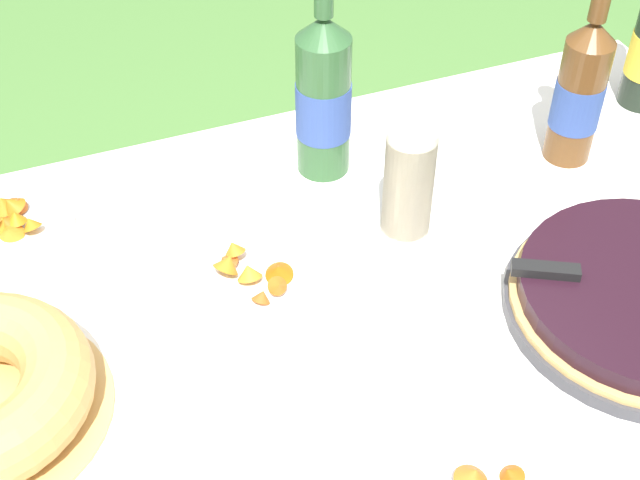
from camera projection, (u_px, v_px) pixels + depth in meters
name	position (u px, v px, depth m)	size (l,w,h in m)	color
garden_table	(369.00, 349.00, 1.27)	(1.46, 0.96, 0.76)	brown
tablecloth	(371.00, 318.00, 1.22)	(1.47, 0.97, 0.10)	white
serving_knife	(631.00, 278.00, 1.17)	(0.34, 0.20, 0.01)	silver
cup_stack	(409.00, 183.00, 1.26)	(0.07, 0.07, 0.19)	beige
cider_bottle_green	(323.00, 97.00, 1.35)	(0.09, 0.09, 0.35)	#2D562D
cider_bottle_amber	(580.00, 91.00, 1.38)	(0.08, 0.08, 0.33)	brown
snack_plate_right	(8.00, 227.00, 1.31)	(0.19, 0.19, 0.06)	white
snack_plate_far	(252.00, 274.00, 1.24)	(0.20, 0.20, 0.06)	white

